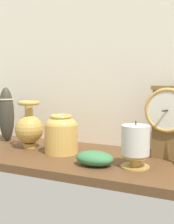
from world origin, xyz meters
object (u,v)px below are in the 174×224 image
Objects in this scene: brass_vase_jar at (62,133)px; tall_ceramic_vase at (6,114)px; brass_vase_bulbous at (29,127)px; pillar_candle_front at (135,144)px; mantel_clock at (168,119)px.

tall_ceramic_vase is (-28.70, 7.14, 4.11)cm from brass_vase_jar.
pillar_candle_front is at bearing -9.65° from brass_vase_bulbous.
mantel_clock is 47.22cm from brass_vase_bulbous.
brass_vase_bulbous is (-46.49, -6.87, -4.65)cm from mantel_clock.
tall_ceramic_vase reaches higher than brass_vase_jar.
tall_ceramic_vase is (-61.20, -1.25, -1.30)cm from mantel_clock.
brass_vase_jar is 0.98× the size of pillar_candle_front.
brass_vase_bulbous is at bearing -171.60° from mantel_clock.
mantel_clock is at bearing 14.48° from brass_vase_jar.
brass_vase_jar is at bearing -6.22° from brass_vase_bulbous.
tall_ceramic_vase reaches higher than brass_vase_bulbous.
brass_vase_bulbous is 40.80cm from pillar_candle_front.
mantel_clock reaches higher than brass_vase_jar.
pillar_candle_front is at bearing -11.45° from brass_vase_jar.
mantel_clock is 1.06× the size of tall_ceramic_vase.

